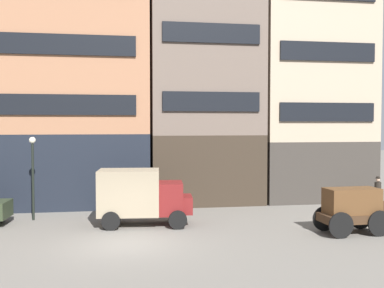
{
  "coord_description": "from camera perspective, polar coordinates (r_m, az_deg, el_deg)",
  "views": [
    {
      "loc": [
        -0.29,
        -17.89,
        4.71
      ],
      "look_at": [
        2.99,
        2.06,
        3.87
      ],
      "focal_mm": 42.88,
      "sensor_mm": 36.0,
      "label": 1
    }
  ],
  "objects": [
    {
      "name": "ground_plane",
      "position": [
        18.5,
        -8.31,
        -12.39
      ],
      "size": [
        120.0,
        120.0,
        0.0
      ],
      "primitive_type": "plane",
      "color": "slate"
    },
    {
      "name": "streetlamp_curbside",
      "position": [
        23.91,
        -19.2,
        -2.64
      ],
      "size": [
        0.32,
        0.32,
        4.12
      ],
      "color": "black",
      "rests_on": "ground_plane"
    },
    {
      "name": "building_center_right",
      "position": [
        28.89,
        1.29,
        9.11
      ],
      "size": [
        7.12,
        6.17,
        16.09
      ],
      "color": "#33281E",
      "rests_on": "ground_plane"
    },
    {
      "name": "delivery_truck_far",
      "position": [
        21.72,
        -6.3,
        -6.33
      ],
      "size": [
        4.48,
        2.46,
        2.62
      ],
      "color": "maroon",
      "rests_on": "ground_plane"
    },
    {
      "name": "cargo_wagon",
      "position": [
        21.18,
        19.36,
        -7.44
      ],
      "size": [
        2.96,
        1.62,
        1.98
      ],
      "color": "#3D2819",
      "rests_on": "ground_plane"
    },
    {
      "name": "building_center_left",
      "position": [
        28.64,
        -15.37,
        10.47
      ],
      "size": [
        10.0,
        6.17,
        17.47
      ],
      "color": "black",
      "rests_on": "ground_plane"
    },
    {
      "name": "pedestrian_officer",
      "position": [
        28.13,
        22.1,
        -5.4
      ],
      "size": [
        0.46,
        0.46,
        1.79
      ],
      "color": "black",
      "rests_on": "ground_plane"
    },
    {
      "name": "building_far_right",
      "position": [
        31.06,
        14.22,
        10.66
      ],
      "size": [
        7.48,
        6.17,
        18.34
      ],
      "color": "#38332D",
      "rests_on": "ground_plane"
    }
  ]
}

